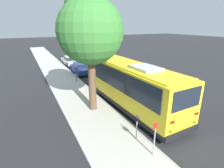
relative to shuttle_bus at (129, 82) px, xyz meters
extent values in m
plane|color=#28282B|center=(-0.46, -0.24, -1.79)|extent=(160.00, 160.00, 0.00)
cube|color=beige|center=(-0.46, 3.16, -1.72)|extent=(80.00, 3.16, 0.15)
cube|color=#AAA69D|center=(-0.46, 1.51, -1.72)|extent=(80.00, 0.14, 0.15)
cube|color=yellow|center=(0.00, 0.00, -0.11)|extent=(9.98, 2.77, 2.79)
cube|color=black|center=(0.00, 0.00, -1.36)|extent=(10.03, 2.82, 0.28)
cube|color=black|center=(0.00, 0.00, 0.50)|extent=(9.18, 2.83, 1.33)
cube|color=black|center=(4.98, 0.16, 0.50)|extent=(0.10, 2.14, 1.40)
cube|color=black|center=(-4.97, -0.16, 0.60)|extent=(0.09, 1.97, 1.07)
cube|color=black|center=(4.98, 0.16, 1.15)|extent=(0.10, 1.77, 0.22)
cube|color=yellow|center=(0.00, 0.00, 1.33)|extent=(9.37, 2.52, 0.10)
cube|color=silver|center=(-1.76, -0.06, 1.45)|extent=(1.86, 1.45, 0.20)
cube|color=black|center=(5.01, 0.16, -1.32)|extent=(0.18, 2.47, 0.36)
cube|color=black|center=(-5.00, -0.16, -1.32)|extent=(0.18, 2.47, 0.36)
cylinder|color=red|center=(-5.08, 0.72, -0.39)|extent=(0.04, 0.18, 0.18)
cylinder|color=orange|center=(-5.08, 0.72, -0.89)|extent=(0.03, 0.14, 0.14)
cylinder|color=red|center=(-5.02, -1.05, -0.39)|extent=(0.04, 0.18, 0.18)
cylinder|color=orange|center=(-5.02, -1.05, -0.89)|extent=(0.03, 0.14, 0.14)
cube|color=white|center=(5.03, 0.98, -1.15)|extent=(0.05, 0.32, 0.18)
cube|color=white|center=(5.08, -0.66, -1.15)|extent=(0.05, 0.32, 0.18)
cube|color=black|center=(4.61, 1.53, 0.77)|extent=(0.06, 0.10, 0.24)
cylinder|color=black|center=(2.90, 1.17, -1.27)|extent=(1.06, 0.33, 1.05)
cylinder|color=slate|center=(2.90, 1.17, -1.27)|extent=(0.48, 0.34, 0.47)
cylinder|color=black|center=(2.97, -0.98, -1.27)|extent=(1.06, 0.33, 1.05)
cylinder|color=slate|center=(2.97, -0.98, -1.27)|extent=(0.48, 0.34, 0.47)
cylinder|color=black|center=(-2.81, 0.98, -1.27)|extent=(1.06, 0.33, 1.05)
cylinder|color=slate|center=(-2.81, 0.98, -1.27)|extent=(0.48, 0.34, 0.47)
cylinder|color=black|center=(-2.74, -1.16, -1.27)|extent=(1.06, 0.33, 1.05)
cylinder|color=slate|center=(-2.74, -1.16, -1.27)|extent=(0.48, 0.34, 0.47)
cube|color=navy|center=(10.41, 0.45, -1.31)|extent=(4.25, 1.94, 0.64)
cube|color=black|center=(10.30, 0.45, -0.74)|extent=(2.05, 1.60, 0.48)
cube|color=navy|center=(10.30, 0.45, -0.50)|extent=(1.96, 1.56, 0.05)
cube|color=black|center=(12.52, 0.35, -1.53)|extent=(0.16, 1.70, 0.20)
cube|color=black|center=(8.30, 0.54, -1.53)|extent=(0.16, 1.70, 0.20)
cylinder|color=black|center=(11.77, 1.19, -1.46)|extent=(0.67, 0.23, 0.66)
cylinder|color=slate|center=(11.77, 1.19, -1.46)|extent=(0.31, 0.23, 0.30)
cylinder|color=black|center=(11.69, -0.42, -1.46)|extent=(0.67, 0.23, 0.66)
cylinder|color=slate|center=(11.69, -0.42, -1.46)|extent=(0.31, 0.23, 0.30)
cylinder|color=black|center=(9.13, 1.31, -1.46)|extent=(0.67, 0.23, 0.66)
cylinder|color=slate|center=(9.13, 1.31, -1.46)|extent=(0.31, 0.23, 0.30)
cylinder|color=black|center=(9.06, -0.30, -1.46)|extent=(0.67, 0.23, 0.66)
cylinder|color=slate|center=(9.06, -0.30, -1.46)|extent=(0.31, 0.23, 0.30)
cube|color=silver|center=(15.89, 0.33, -1.33)|extent=(4.37, 1.88, 0.61)
cube|color=black|center=(15.77, 0.32, -0.79)|extent=(2.09, 1.57, 0.48)
cube|color=silver|center=(15.77, 0.32, -0.55)|extent=(2.01, 1.53, 0.05)
cube|color=black|center=(18.07, 0.40, -1.54)|extent=(0.13, 1.69, 0.20)
cube|color=black|center=(13.71, 0.26, -1.54)|extent=(0.13, 1.69, 0.20)
cylinder|color=black|center=(17.23, 1.17, -1.49)|extent=(0.62, 0.22, 0.61)
cylinder|color=slate|center=(17.23, 1.17, -1.49)|extent=(0.28, 0.23, 0.28)
cylinder|color=black|center=(17.28, -0.42, -1.49)|extent=(0.62, 0.22, 0.61)
cylinder|color=slate|center=(17.28, -0.42, -1.49)|extent=(0.28, 0.23, 0.28)
cylinder|color=black|center=(14.50, 1.08, -1.49)|extent=(0.62, 0.22, 0.61)
cylinder|color=slate|center=(14.50, 1.08, -1.49)|extent=(0.28, 0.23, 0.28)
cylinder|color=black|center=(14.55, -0.51, -1.49)|extent=(0.62, 0.22, 0.61)
cylinder|color=slate|center=(14.55, -0.51, -1.49)|extent=(0.28, 0.23, 0.28)
cylinder|color=brown|center=(0.33, 2.71, 0.27)|extent=(0.50, 0.50, 3.82)
sphere|color=#387A33|center=(0.33, 2.71, 3.62)|extent=(4.12, 4.12, 4.12)
sphere|color=#3C8437|center=(0.85, 2.71, 4.96)|extent=(2.68, 2.68, 2.68)
cylinder|color=gray|center=(-5.25, 1.95, -0.95)|extent=(0.06, 0.06, 1.38)
cube|color=red|center=(-5.25, 1.95, -0.12)|extent=(0.02, 0.22, 0.28)
cylinder|color=gray|center=(-3.90, 1.95, -1.14)|extent=(0.06, 0.06, 1.00)
cylinder|color=#99999E|center=(6.95, 2.01, -1.32)|extent=(0.22, 0.22, 0.65)
sphere|color=#99999E|center=(6.95, 2.01, -0.93)|extent=(0.20, 0.20, 0.20)
cube|color=silver|center=(-1.05, -3.07, -1.79)|extent=(2.40, 0.14, 0.01)
cube|color=silver|center=(4.95, -3.07, -1.79)|extent=(2.40, 0.14, 0.01)
camera|label=1|loc=(-10.19, 6.60, 4.03)|focal=28.00mm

